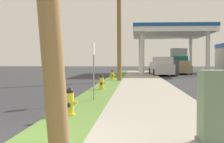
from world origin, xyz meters
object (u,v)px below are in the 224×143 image
utility_cabinet (214,110)px  fire_hydrant_nearest (70,103)px  truck_teal_on_apron (178,61)px  car_white_by_near_pump (171,67)px  street_sign_post (94,59)px  utility_pole_midground (119,12)px  fire_hydrant_second (102,83)px  car_tan_by_far_pump (181,68)px  truck_silver_at_forecourt (161,67)px  fire_hydrant_third (112,75)px

utility_cabinet → fire_hydrant_nearest: bearing=138.7°
utility_cabinet → truck_teal_on_apron: size_ratio=0.20×
fire_hydrant_nearest → car_white_by_near_pump: size_ratio=0.16×
fire_hydrant_nearest → street_sign_post: bearing=86.4°
fire_hydrant_nearest → utility_pole_midground: (0.59, 15.15, 4.75)m
fire_hydrant_second → car_tan_by_far_pump: size_ratio=0.16×
street_sign_post → fire_hydrant_nearest: bearing=-93.6°
utility_cabinet → car_tan_by_far_pump: (4.05, 31.51, -0.01)m
truck_silver_at_forecourt → car_white_by_near_pump: bearing=78.1°
fire_hydrant_second → fire_hydrant_third: size_ratio=1.00×
fire_hydrant_nearest → utility_cabinet: (3.09, -2.71, 0.28)m
street_sign_post → car_tan_by_far_pump: street_sign_post is taller
utility_pole_midground → truck_teal_on_apron: size_ratio=1.53×
utility_pole_midground → car_tan_by_far_pump: (6.55, 13.66, -4.48)m
fire_hydrant_second → fire_hydrant_third: (-0.03, 8.45, 0.00)m
car_white_by_near_pump → fire_hydrant_second: bearing=-103.6°
fire_hydrant_third → car_white_by_near_pump: size_ratio=0.16×
fire_hydrant_third → fire_hydrant_nearest: bearing=-90.1°
fire_hydrant_nearest → street_sign_post: 3.56m
fire_hydrant_nearest → truck_teal_on_apron: (7.38, 32.49, 1.04)m
fire_hydrant_third → car_white_by_near_pump: 20.86m
fire_hydrant_second → car_tan_by_far_pump: bearing=71.5°
car_white_by_near_pump → truck_teal_on_apron: (0.53, -3.31, 0.77)m
street_sign_post → car_tan_by_far_pump: size_ratio=0.47×
fire_hydrant_nearest → car_tan_by_far_pump: 29.68m
utility_cabinet → utility_pole_midground: bearing=98.0°
street_sign_post → truck_teal_on_apron: 30.01m
fire_hydrant_nearest → truck_teal_on_apron: bearing=77.2°
fire_hydrant_third → car_tan_by_far_pump: (7.11, 12.71, 0.28)m
utility_pole_midground → street_sign_post: (-0.38, -11.80, -3.56)m
car_tan_by_far_pump → fire_hydrant_third: bearing=-119.2°
fire_hydrant_second → car_tan_by_far_pump: (7.07, 21.16, 0.28)m
fire_hydrant_second → truck_teal_on_apron: bearing=73.6°
utility_cabinet → fire_hydrant_third: bearing=99.2°
utility_cabinet → street_sign_post: street_sign_post is taller
fire_hydrant_third → street_sign_post: size_ratio=0.35×
truck_teal_on_apron → fire_hydrant_nearest: bearing=-102.8°
fire_hydrant_second → fire_hydrant_nearest: bearing=-90.4°
fire_hydrant_second → utility_cabinet: 10.79m
fire_hydrant_nearest → utility_pole_midground: utility_pole_midground is taller
car_tan_by_far_pump → truck_teal_on_apron: 3.77m
car_tan_by_far_pump → truck_silver_at_forecourt: 4.60m
fire_hydrant_nearest → car_white_by_near_pump: (6.85, 35.80, 0.28)m
fire_hydrant_nearest → fire_hydrant_second: size_ratio=1.00×
car_tan_by_far_pump → truck_teal_on_apron: size_ratio=0.70×
utility_pole_midground → car_tan_by_far_pump: bearing=64.4°
fire_hydrant_second → truck_teal_on_apron: (7.32, 24.85, 1.04)m
fire_hydrant_second → utility_pole_midground: bearing=86.0°
street_sign_post → truck_teal_on_apron: size_ratio=0.32×
utility_pole_midground → truck_silver_at_forecourt: bearing=68.0°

